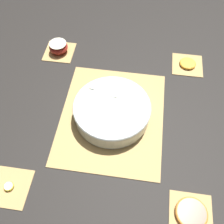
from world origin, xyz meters
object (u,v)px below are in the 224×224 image
at_px(banana_coin_single, 9,186).
at_px(fruit_salad_bowl, 112,110).
at_px(apple_half, 58,47).
at_px(grapefruit_slice, 192,213).
at_px(orange_slice_whole, 188,63).

bearing_deg(banana_coin_single, fruit_salad_bowl, 137.71).
bearing_deg(apple_half, grapefruit_slice, 42.37).
relative_size(orange_slice_whole, grapefruit_slice, 0.71).
relative_size(orange_slice_whole, banana_coin_single, 2.18).
height_order(apple_half, grapefruit_slice, apple_half).
bearing_deg(banana_coin_single, orange_slice_whole, 137.63).
height_order(orange_slice_whole, grapefruit_slice, grapefruit_slice).
xyz_separation_m(fruit_salad_bowl, grapefruit_slice, (0.32, 0.29, -0.03)).
xyz_separation_m(fruit_salad_bowl, apple_half, (-0.31, -0.29, -0.02)).
height_order(orange_slice_whole, banana_coin_single, orange_slice_whole).
bearing_deg(fruit_salad_bowl, grapefruit_slice, 42.26).
bearing_deg(orange_slice_whole, grapefruit_slice, -0.00).
height_order(fruit_salad_bowl, apple_half, fruit_salad_bowl).
bearing_deg(apple_half, banana_coin_single, 0.00).
xyz_separation_m(banana_coin_single, grapefruit_slice, (0.00, 0.57, 0.00)).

